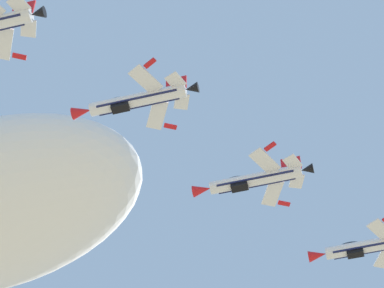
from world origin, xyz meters
name	(u,v)px	position (x,y,z in m)	size (l,w,h in m)	color
fighter_jet_left_wing	(136,100)	(-25.76, 49.24, 94.11)	(15.92, 10.52, 4.35)	white
fighter_jet_right_wing	(253,180)	(-17.01, 66.30, 94.09)	(15.92, 10.52, 4.35)	white
fighter_jet_left_outer	(368,246)	(-6.50, 81.28, 92.01)	(15.92, 10.51, 4.37)	white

